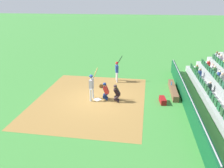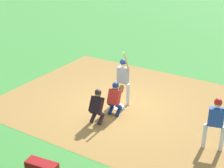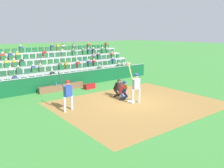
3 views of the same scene
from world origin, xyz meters
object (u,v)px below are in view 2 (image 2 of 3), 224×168
equipment_duffel_bag (42,168)px  on_deck_batter (216,118)px  catcher_crouching (115,97)px  batter_at_plate (123,76)px  home_plate_umpire (97,105)px  home_plate_marker (119,107)px

equipment_duffel_bag → on_deck_batter: (3.81, 3.60, 0.91)m
catcher_crouching → equipment_duffel_bag: 4.04m
batter_at_plate → equipment_duffel_bag: 5.03m
batter_at_plate → equipment_duffel_bag: size_ratio=2.50×
home_plate_umpire → on_deck_batter: bearing=6.0°
batter_at_plate → home_plate_umpire: batter_at_plate is taller
home_plate_umpire → on_deck_batter: size_ratio=0.58×
batter_at_plate → on_deck_batter: 4.15m
home_plate_umpire → home_plate_marker: bearing=85.4°
catcher_crouching → on_deck_batter: (3.74, -0.41, 0.37)m
catcher_crouching → equipment_duffel_bag: bearing=-90.9°
catcher_crouching → home_plate_umpire: bearing=-107.4°
home_plate_umpire → catcher_crouching: bearing=72.6°
on_deck_batter → home_plate_marker: bearing=166.2°
home_plate_marker → batter_at_plate: bearing=94.5°
batter_at_plate → catcher_crouching: 1.05m
catcher_crouching → home_plate_umpire: 0.87m
equipment_duffel_bag → on_deck_batter: size_ratio=0.42×
equipment_duffel_bag → on_deck_batter: bearing=36.7°
home_plate_umpire → equipment_duffel_bag: 3.22m
home_plate_marker → on_deck_batter: on_deck_batter is taller
catcher_crouching → home_plate_marker: bearing=105.3°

